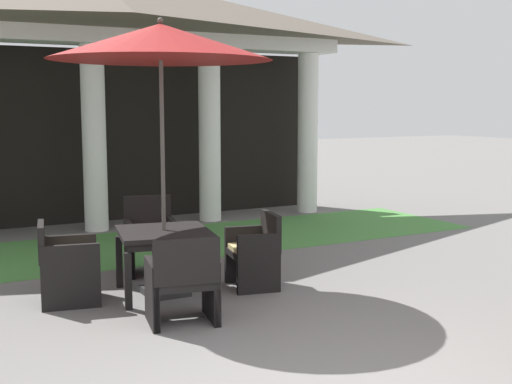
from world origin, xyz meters
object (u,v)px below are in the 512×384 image
patio_umbrella_mid_right (161,44)px  patio_chair_mid_right_west (66,264)px  patio_table_mid_right (164,239)px  patio_chair_mid_right_east (255,252)px  terracotta_urn (244,245)px  patio_chair_mid_right_north (150,238)px  patio_chair_mid_right_south (183,282)px

patio_umbrella_mid_right → patio_chair_mid_right_west: patio_umbrella_mid_right is taller
patio_table_mid_right → patio_chair_mid_right_west: (-0.99, 0.20, -0.20)m
patio_table_mid_right → patio_chair_mid_right_east: patio_chair_mid_right_east is taller
patio_umbrella_mid_right → terracotta_urn: 3.06m
patio_umbrella_mid_right → patio_chair_mid_right_west: size_ratio=3.47×
patio_umbrella_mid_right → patio_chair_mid_right_north: 2.45m
patio_chair_mid_right_east → patio_umbrella_mid_right: bearing=90.0°
patio_table_mid_right → patio_chair_mid_right_west: patio_chair_mid_right_west is taller
patio_chair_mid_right_south → terracotta_urn: patio_chair_mid_right_south is taller
patio_chair_mid_right_north → patio_chair_mid_right_west: size_ratio=1.09×
patio_chair_mid_right_east → patio_chair_mid_right_south: bearing=135.1°
patio_chair_mid_right_south → terracotta_urn: 2.67m
patio_umbrella_mid_right → patio_chair_mid_right_east: 2.46m
patio_chair_mid_right_east → patio_chair_mid_right_south: (-1.19, -0.80, -0.00)m
patio_chair_mid_right_north → terracotta_urn: patio_chair_mid_right_north is taller
patio_chair_mid_right_south → patio_chair_mid_right_west: bearing=134.8°
patio_chair_mid_right_west → patio_umbrella_mid_right: bearing=90.0°
patio_table_mid_right → patio_chair_mid_right_south: 1.04m
patio_chair_mid_right_north → patio_umbrella_mid_right: bearing=90.0°
patio_table_mid_right → patio_chair_mid_right_south: size_ratio=1.32×
patio_table_mid_right → patio_umbrella_mid_right: size_ratio=0.38×
terracotta_urn → patio_chair_mid_right_east: bearing=-112.1°
patio_table_mid_right → patio_chair_mid_right_north: 1.04m
terracotta_urn → patio_chair_mid_right_north: bearing=-177.7°
patio_chair_mid_right_north → patio_chair_mid_right_east: (0.79, -1.20, -0.02)m
patio_chair_mid_right_north → terracotta_urn: size_ratio=2.02×
patio_table_mid_right → terracotta_urn: size_ratio=2.45×
patio_chair_mid_right_south → patio_chair_mid_right_west: patio_chair_mid_right_south is taller
patio_table_mid_right → patio_umbrella_mid_right: 2.03m
patio_table_mid_right → patio_umbrella_mid_right: (0.00, -0.00, 2.03)m
patio_chair_mid_right_east → patio_chair_mid_right_west: (-1.98, 0.40, 0.01)m
patio_chair_mid_right_north → patio_chair_mid_right_west: (-1.19, -0.80, -0.01)m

